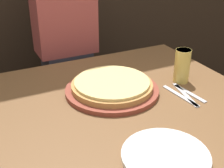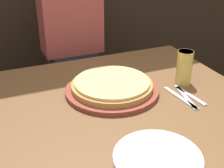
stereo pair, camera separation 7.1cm
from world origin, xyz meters
name	(u,v)px [view 1 (the left image)]	position (x,y,z in m)	size (l,w,h in m)	color
pizza_on_board	(112,87)	(0.03, 0.12, 0.80)	(0.41, 0.41, 0.06)	brown
beer_glass	(182,64)	(0.37, 0.08, 0.86)	(0.07, 0.07, 0.16)	#E5C65B
dinner_plate	(166,156)	(-0.01, -0.35, 0.79)	(0.28, 0.28, 0.02)	white
fork	(180,96)	(0.28, -0.04, 0.78)	(0.04, 0.22, 0.00)	silver
dinner_knife	(185,95)	(0.30, -0.04, 0.78)	(0.06, 0.21, 0.00)	silver
spoon	(190,93)	(0.33, -0.04, 0.78)	(0.04, 0.18, 0.00)	silver
diner_person	(67,62)	(0.03, 0.74, 0.69)	(0.34, 0.20, 1.38)	#33333D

